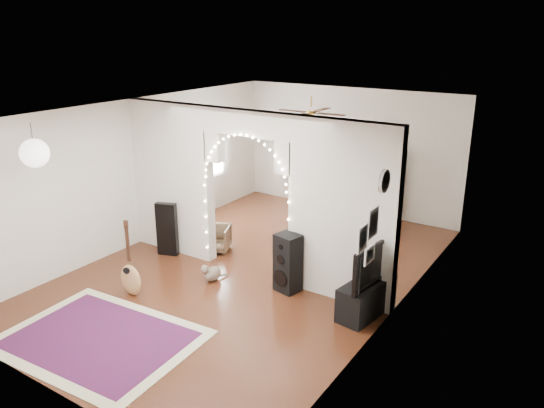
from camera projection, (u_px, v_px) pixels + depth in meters
The scene contains 25 objects.
floor at pixel (250, 270), 8.93m from camera, with size 7.50×7.50×0.00m, color black.
ceiling at pixel (248, 110), 8.07m from camera, with size 5.00×7.50×0.02m, color white.
wall_back at pixel (349, 151), 11.48m from camera, with size 5.00×0.02×2.70m, color silver.
wall_front at pixel (41, 285), 5.51m from camera, with size 5.00×0.02×2.70m, color silver.
wall_left at pixel (139, 172), 9.78m from camera, with size 0.02×7.50×2.70m, color silver.
wall_right at pixel (399, 224), 7.21m from camera, with size 0.02×7.50×2.70m, color silver.
divider_wall at pixel (249, 190), 8.47m from camera, with size 5.00×0.20×2.70m.
fairy_lights at pixel (244, 184), 8.33m from camera, with size 1.64×0.04×1.60m, color #FFEABF, non-canonical shape.
window at pixel (203, 147), 11.15m from camera, with size 0.04×1.20×1.40m, color white.
wall_clock at pixel (385, 181), 6.50m from camera, with size 0.31×0.31×0.03m, color white.
picture_frames at pixel (369, 237), 6.37m from camera, with size 0.02×0.50×0.70m, color white, non-canonical shape.
paper_lantern at pixel (35, 153), 7.28m from camera, with size 0.40×0.40×0.40m, color white.
ceiling_fan at pixel (311, 112), 9.75m from camera, with size 1.10×1.10×0.30m, color gold, non-canonical shape.
area_rug at pixel (99, 339), 6.95m from camera, with size 2.50×1.87×0.02m, color maroon.
guitar_case at pixel (167, 229), 9.41m from camera, with size 0.37×0.12×0.97m, color black.
acoustic_guitar at pixel (130, 268), 7.98m from camera, with size 0.44×0.29×1.03m.
tabby_cat at pixel (212, 273), 8.52m from camera, with size 0.31×0.50×0.33m.
floor_speaker at pixel (288, 263), 8.12m from camera, with size 0.42×0.38×0.93m.
media_console at pixel (366, 298), 7.51m from camera, with size 0.40×1.00×0.50m, color black.
tv at pixel (369, 262), 7.33m from camera, with size 1.07×0.14×0.62m, color black.
bookcase at pixel (366, 182), 11.18m from camera, with size 1.53×0.39×1.57m, color beige.
dining_table at pixel (344, 193), 10.78m from camera, with size 1.32×1.00×0.76m.
flower_vase at pixel (344, 185), 10.72m from camera, with size 0.18×0.18×0.19m, color silver.
dining_chair_left at pixel (215, 238), 9.65m from camera, with size 0.50×0.52×0.47m, color brown.
dining_chair_right at pixel (343, 220), 10.61m from camera, with size 0.46×0.47×0.43m, color brown.
Camera 1 is at (4.72, -6.60, 3.90)m, focal length 35.00 mm.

